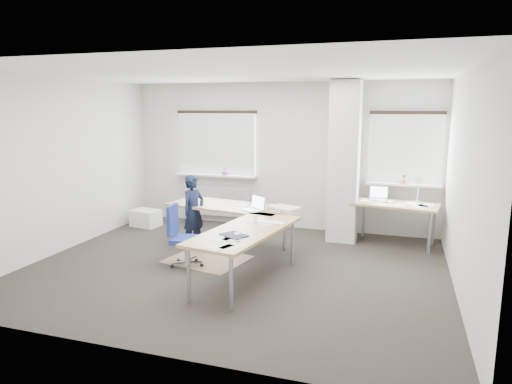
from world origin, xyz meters
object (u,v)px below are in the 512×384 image
(desk_main, at_px, (239,219))
(desk_side, at_px, (396,206))
(task_chair, at_px, (184,249))
(person, at_px, (194,212))

(desk_main, xyz_separation_m, desk_side, (2.21, 1.70, -0.01))
(desk_side, bearing_deg, task_chair, -134.66)
(task_chair, distance_m, person, 0.94)
(person, bearing_deg, desk_main, -94.63)
(desk_side, xyz_separation_m, person, (-3.18, -1.25, -0.07))
(desk_side, bearing_deg, desk_main, -132.48)
(desk_main, height_order, desk_side, desk_side)
(desk_main, distance_m, person, 1.07)
(task_chair, relative_size, person, 0.75)
(task_chair, height_order, person, person)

